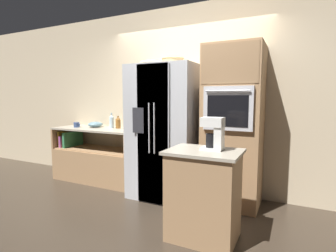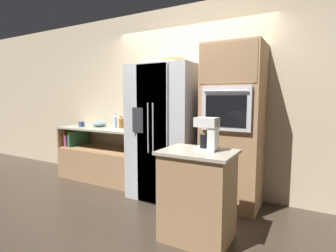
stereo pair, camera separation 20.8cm
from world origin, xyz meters
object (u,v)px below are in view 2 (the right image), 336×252
(wicker_basket, at_px, (174,62))
(mixing_bowl, at_px, (100,124))
(fruit_bowl, at_px, (151,63))
(coffee_maker, at_px, (209,132))
(bottle_short, at_px, (115,121))
(refrigerator, at_px, (167,132))
(wall_oven, at_px, (233,127))
(mug, at_px, (82,124))
(bottle_tall, at_px, (121,122))

(wicker_basket, height_order, mixing_bowl, wicker_basket)
(fruit_bowl, height_order, coffee_maker, fruit_bowl)
(fruit_bowl, xyz_separation_m, bottle_short, (-0.93, 0.29, -0.88))
(bottle_short, bearing_deg, mixing_bowl, -179.88)
(refrigerator, height_order, wicker_basket, wicker_basket)
(wall_oven, height_order, mug, wall_oven)
(refrigerator, xyz_separation_m, bottle_tall, (-1.02, 0.23, 0.07))
(refrigerator, distance_m, mixing_bowl, 1.51)
(wall_oven, bearing_deg, refrigerator, -174.20)
(fruit_bowl, xyz_separation_m, coffee_maker, (1.16, -0.76, -0.82))
(coffee_maker, bearing_deg, mixing_bowl, 156.75)
(bottle_short, xyz_separation_m, coffee_maker, (2.09, -1.05, 0.06))
(fruit_bowl, relative_size, bottle_short, 1.20)
(wall_oven, distance_m, bottle_short, 2.07)
(wicker_basket, xyz_separation_m, mug, (-1.83, -0.06, -0.98))
(wicker_basket, relative_size, mixing_bowl, 1.25)
(wicker_basket, distance_m, mixing_bowl, 1.83)
(mixing_bowl, height_order, coffee_maker, coffee_maker)
(fruit_bowl, bearing_deg, bottle_short, 162.79)
(wicker_basket, relative_size, bottle_short, 1.21)
(fruit_bowl, xyz_separation_m, bottle_tall, (-0.82, 0.31, -0.90))
(refrigerator, xyz_separation_m, fruit_bowl, (-0.20, -0.09, 0.97))
(wall_oven, relative_size, wicker_basket, 6.59)
(mixing_bowl, bearing_deg, refrigerator, -7.68)
(refrigerator, relative_size, fruit_bowl, 5.96)
(refrigerator, relative_size, coffee_maker, 5.77)
(mug, bearing_deg, coffee_maker, -18.15)
(refrigerator, bearing_deg, wall_oven, 5.80)
(mug, bearing_deg, fruit_bowl, -4.75)
(mixing_bowl, distance_m, coffee_maker, 2.67)
(wicker_basket, distance_m, bottle_short, 1.50)
(fruit_bowl, bearing_deg, refrigerator, 23.09)
(refrigerator, distance_m, mug, 1.77)
(wicker_basket, distance_m, mug, 2.07)
(fruit_bowl, relative_size, mug, 2.35)
(wall_oven, xyz_separation_m, wicker_basket, (-0.88, 0.01, 0.88))
(bottle_short, bearing_deg, coffee_maker, -26.73)
(wall_oven, bearing_deg, coffee_maker, -88.49)
(bottle_tall, distance_m, mug, 0.78)
(wicker_basket, distance_m, bottle_tall, 1.42)
(wicker_basket, distance_m, fruit_bowl, 0.32)
(bottle_tall, xyz_separation_m, mug, (-0.75, -0.18, -0.06))
(fruit_bowl, bearing_deg, mug, 175.25)
(bottle_tall, bearing_deg, fruit_bowl, -21.00)
(wall_oven, relative_size, mug, 15.66)
(mixing_bowl, bearing_deg, bottle_tall, 3.04)
(refrigerator, height_order, fruit_bowl, fruit_bowl)
(refrigerator, bearing_deg, fruit_bowl, -156.91)
(refrigerator, relative_size, wicker_basket, 5.90)
(refrigerator, height_order, mixing_bowl, refrigerator)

